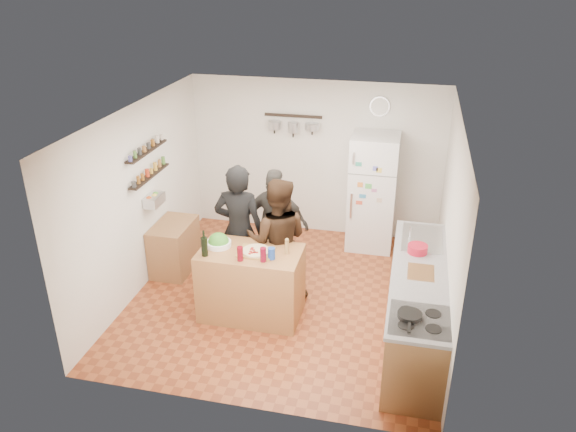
% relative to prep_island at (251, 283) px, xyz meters
% --- Properties ---
extents(room_shell, '(4.20, 4.20, 4.20)m').
position_rel_prep_island_xyz_m(room_shell, '(0.34, 0.88, 0.79)').
color(room_shell, brown).
rests_on(room_shell, ground).
extents(prep_island, '(1.25, 0.72, 0.91)m').
position_rel_prep_island_xyz_m(prep_island, '(0.00, 0.00, 0.00)').
color(prep_island, '#9E6939').
rests_on(prep_island, floor).
extents(pizza_board, '(0.42, 0.34, 0.02)m').
position_rel_prep_island_xyz_m(pizza_board, '(0.08, -0.02, 0.47)').
color(pizza_board, olive).
rests_on(pizza_board, prep_island).
extents(pizza, '(0.34, 0.34, 0.02)m').
position_rel_prep_island_xyz_m(pizza, '(0.08, -0.02, 0.48)').
color(pizza, beige).
rests_on(pizza, pizza_board).
extents(salad_bowl, '(0.31, 0.31, 0.06)m').
position_rel_prep_island_xyz_m(salad_bowl, '(-0.42, 0.05, 0.49)').
color(salad_bowl, white).
rests_on(salad_bowl, prep_island).
extents(wine_bottle, '(0.08, 0.08, 0.24)m').
position_rel_prep_island_xyz_m(wine_bottle, '(-0.50, -0.22, 0.58)').
color(wine_bottle, black).
rests_on(wine_bottle, prep_island).
extents(wine_glass_near, '(0.07, 0.07, 0.18)m').
position_rel_prep_island_xyz_m(wine_glass_near, '(-0.05, -0.24, 0.54)').
color(wine_glass_near, '#600813').
rests_on(wine_glass_near, prep_island).
extents(wine_glass_far, '(0.07, 0.07, 0.18)m').
position_rel_prep_island_xyz_m(wine_glass_far, '(0.22, -0.20, 0.54)').
color(wine_glass_far, '#5C071A').
rests_on(wine_glass_far, prep_island).
extents(pepper_mill, '(0.05, 0.05, 0.16)m').
position_rel_prep_island_xyz_m(pepper_mill, '(0.45, 0.05, 0.54)').
color(pepper_mill, olive).
rests_on(pepper_mill, prep_island).
extents(salt_canister, '(0.09, 0.09, 0.14)m').
position_rel_prep_island_xyz_m(salt_canister, '(0.30, -0.12, 0.53)').
color(salt_canister, navy).
rests_on(salt_canister, prep_island).
extents(person_left, '(0.67, 0.45, 1.82)m').
position_rel_prep_island_xyz_m(person_left, '(-0.30, 0.53, 0.45)').
color(person_left, black).
rests_on(person_left, floor).
extents(person_center, '(0.89, 0.73, 1.70)m').
position_rel_prep_island_xyz_m(person_center, '(0.23, 0.47, 0.39)').
color(person_center, black).
rests_on(person_center, floor).
extents(person_back, '(0.96, 0.44, 1.60)m').
position_rel_prep_island_xyz_m(person_back, '(0.06, 1.03, 0.35)').
color(person_back, '#2F2D2A').
rests_on(person_back, floor).
extents(counter_run, '(0.63, 2.63, 0.90)m').
position_rel_prep_island_xyz_m(counter_run, '(2.04, -0.05, -0.01)').
color(counter_run, '#9E7042').
rests_on(counter_run, floor).
extents(stove_top, '(0.60, 0.62, 0.02)m').
position_rel_prep_island_xyz_m(stove_top, '(2.04, -1.00, 0.46)').
color(stove_top, white).
rests_on(stove_top, counter_run).
extents(skillet, '(0.25, 0.25, 0.05)m').
position_rel_prep_island_xyz_m(skillet, '(1.94, -0.98, 0.49)').
color(skillet, black).
rests_on(skillet, stove_top).
extents(sink, '(0.50, 0.80, 0.03)m').
position_rel_prep_island_xyz_m(sink, '(2.04, 0.80, 0.46)').
color(sink, silver).
rests_on(sink, counter_run).
extents(cutting_board, '(0.30, 0.40, 0.02)m').
position_rel_prep_island_xyz_m(cutting_board, '(2.04, -0.06, 0.46)').
color(cutting_board, '#946235').
rests_on(cutting_board, counter_run).
extents(red_bowl, '(0.24, 0.24, 0.10)m').
position_rel_prep_island_xyz_m(red_bowl, '(1.99, 0.40, 0.52)').
color(red_bowl, '#B8152C').
rests_on(red_bowl, counter_run).
extents(fridge, '(0.70, 0.68, 1.80)m').
position_rel_prep_island_xyz_m(fridge, '(1.29, 2.25, 0.45)').
color(fridge, white).
rests_on(fridge, floor).
extents(wall_clock, '(0.30, 0.03, 0.30)m').
position_rel_prep_island_xyz_m(wall_clock, '(1.29, 2.58, 1.69)').
color(wall_clock, silver).
rests_on(wall_clock, back_wall).
extents(spice_shelf_lower, '(0.12, 1.00, 0.02)m').
position_rel_prep_island_xyz_m(spice_shelf_lower, '(-1.59, 0.70, 1.04)').
color(spice_shelf_lower, black).
rests_on(spice_shelf_lower, left_wall).
extents(spice_shelf_upper, '(0.12, 1.00, 0.02)m').
position_rel_prep_island_xyz_m(spice_shelf_upper, '(-1.59, 0.70, 1.40)').
color(spice_shelf_upper, black).
rests_on(spice_shelf_upper, left_wall).
extents(produce_basket, '(0.18, 0.35, 0.14)m').
position_rel_prep_island_xyz_m(produce_basket, '(-1.56, 0.70, 0.69)').
color(produce_basket, silver).
rests_on(produce_basket, left_wall).
extents(side_table, '(0.50, 0.80, 0.73)m').
position_rel_prep_island_xyz_m(side_table, '(-1.40, 0.85, -0.09)').
color(side_table, olive).
rests_on(side_table, floor).
extents(pot_rack, '(0.90, 0.04, 0.04)m').
position_rel_prep_island_xyz_m(pot_rack, '(-0.01, 2.50, 1.49)').
color(pot_rack, black).
rests_on(pot_rack, back_wall).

